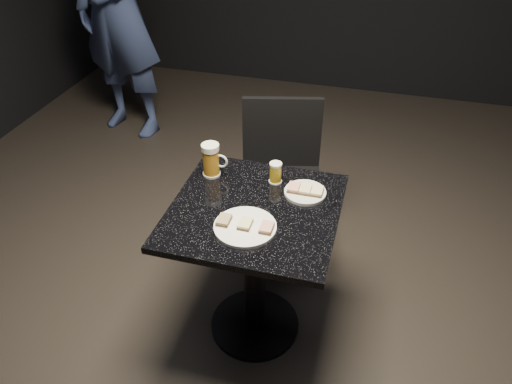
% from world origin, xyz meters
% --- Properties ---
extents(floor, '(6.00, 6.00, 0.00)m').
position_xyz_m(floor, '(0.00, 0.00, 0.00)').
color(floor, black).
rests_on(floor, ground).
extents(plate_large, '(0.25, 0.25, 0.01)m').
position_xyz_m(plate_large, '(-0.00, -0.13, 0.76)').
color(plate_large, white).
rests_on(plate_large, table).
extents(plate_small, '(0.18, 0.18, 0.01)m').
position_xyz_m(plate_small, '(0.18, 0.16, 0.76)').
color(plate_small, silver).
rests_on(plate_small, table).
extents(patron, '(0.79, 0.60, 1.95)m').
position_xyz_m(patron, '(-1.53, 1.74, 0.98)').
color(patron, navy).
rests_on(patron, floor).
extents(table, '(0.70, 0.70, 0.75)m').
position_xyz_m(table, '(0.00, 0.00, 0.51)').
color(table, black).
rests_on(table, floor).
extents(beer_mug, '(0.12, 0.08, 0.16)m').
position_xyz_m(beer_mug, '(-0.26, 0.19, 0.83)').
color(beer_mug, silver).
rests_on(beer_mug, table).
extents(beer_tumbler, '(0.06, 0.06, 0.10)m').
position_xyz_m(beer_tumbler, '(0.04, 0.21, 0.80)').
color(beer_tumbler, white).
rests_on(beer_tumbler, table).
extents(chair, '(0.53, 0.53, 0.89)m').
position_xyz_m(chair, '(-0.03, 0.66, 0.50)').
color(chair, black).
rests_on(chair, floor).
extents(canapes_on_plate_large, '(0.23, 0.07, 0.02)m').
position_xyz_m(canapes_on_plate_large, '(-0.00, -0.13, 0.77)').
color(canapes_on_plate_large, '#4C3521').
rests_on(canapes_on_plate_large, plate_large).
extents(canapes_on_plate_small, '(0.15, 0.07, 0.02)m').
position_xyz_m(canapes_on_plate_small, '(0.18, 0.16, 0.77)').
color(canapes_on_plate_small, '#4C3521').
rests_on(canapes_on_plate_small, plate_small).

